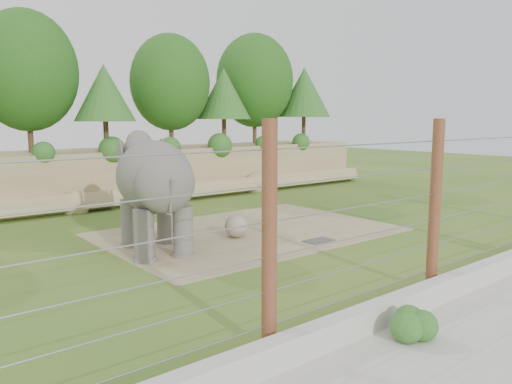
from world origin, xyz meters
TOP-DOWN VIEW (x-y plane):
  - ground at (0.00, 0.00)m, footprint 90.00×90.00m
  - back_embankment at (0.59, 12.68)m, footprint 30.00×5.52m
  - dirt_patch at (0.50, 3.00)m, footprint 10.00×7.00m
  - drain_grate at (1.39, 0.44)m, footprint 1.00×0.60m
  - elephant at (-3.32, 2.72)m, footprint 2.85×4.67m
  - stone_ball at (-0.40, 2.58)m, footprint 0.78×0.78m
  - retaining_wall at (0.00, -5.00)m, footprint 26.00×0.35m
  - barrier_fence at (0.00, -4.50)m, footprint 20.26×0.26m
  - walkway_shrub at (-2.68, -5.80)m, footprint 0.63×0.63m

SIDE VIEW (x-z plane):
  - ground at x=0.00m, z-range 0.00..0.00m
  - dirt_patch at x=0.50m, z-range 0.00..0.02m
  - drain_grate at x=1.39m, z-range 0.02..0.05m
  - retaining_wall at x=0.00m, z-range 0.00..0.50m
  - walkway_shrub at x=-2.68m, z-range 0.01..0.64m
  - stone_ball at x=-0.40m, z-range 0.02..0.80m
  - elephant at x=-3.32m, z-range 0.00..3.53m
  - barrier_fence at x=0.00m, z-range 0.00..4.00m
  - back_embankment at x=0.59m, z-range -0.42..8.35m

